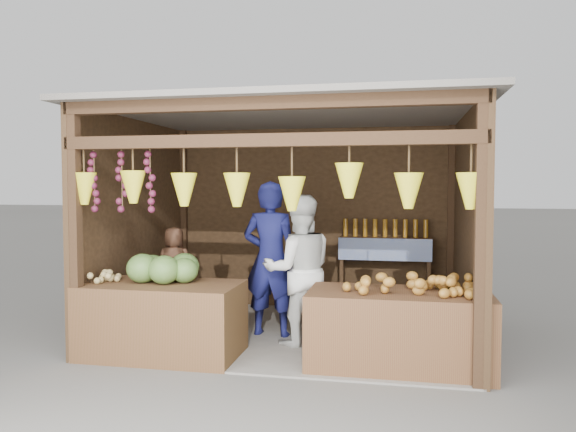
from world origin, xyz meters
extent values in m
plane|color=#514F49|center=(0.00, 0.00, 0.00)|extent=(80.00, 80.00, 0.00)
cube|color=slate|center=(0.00, 0.00, 0.01)|extent=(4.00, 3.00, 0.02)
cube|color=black|center=(0.00, 1.50, 1.30)|extent=(4.00, 0.06, 2.60)
cube|color=black|center=(-2.00, 0.00, 1.30)|extent=(0.06, 3.00, 2.60)
cube|color=black|center=(2.00, 0.00, 1.30)|extent=(0.06, 3.00, 2.60)
cube|color=#605B54|center=(0.00, 0.00, 2.63)|extent=(4.30, 3.30, 0.06)
cube|color=black|center=(-1.94, -1.44, 1.30)|extent=(0.11, 0.11, 2.60)
cube|color=black|center=(1.94, -1.44, 1.30)|extent=(0.11, 0.11, 2.60)
cube|color=black|center=(-1.94, 1.44, 1.30)|extent=(0.11, 0.11, 2.60)
cube|color=black|center=(1.94, 1.44, 1.30)|extent=(0.11, 0.11, 2.60)
cube|color=black|center=(0.00, -1.44, 2.20)|extent=(4.00, 0.12, 0.12)
cube|color=black|center=(0.00, -1.44, 2.54)|extent=(4.00, 0.12, 0.12)
cube|color=#382314|center=(1.05, 1.30, 1.05)|extent=(1.25, 0.30, 0.05)
cube|color=#382314|center=(0.47, 1.30, 0.53)|extent=(0.05, 0.28, 1.05)
cube|color=#382314|center=(1.64, 1.30, 0.53)|extent=(0.05, 0.28, 1.05)
cube|color=blue|center=(1.05, 1.14, 0.92)|extent=(1.25, 0.02, 0.30)
cube|color=#493118|center=(-1.18, -1.08, 0.38)|extent=(1.63, 0.85, 0.77)
cube|color=#512D1B|center=(1.25, -1.00, 0.38)|extent=(1.76, 0.85, 0.75)
cube|color=black|center=(-1.52, 0.07, 0.15)|extent=(0.32, 0.32, 0.30)
imported|color=#13164A|center=(-0.24, -0.11, 0.92)|extent=(0.70, 0.49, 1.83)
imported|color=silver|center=(0.15, -0.39, 0.84)|extent=(0.98, 0.87, 1.68)
imported|color=#553322|center=(-1.52, 0.07, 0.79)|extent=(0.49, 0.34, 0.97)
camera|label=1|loc=(1.25, -6.50, 1.78)|focal=35.00mm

